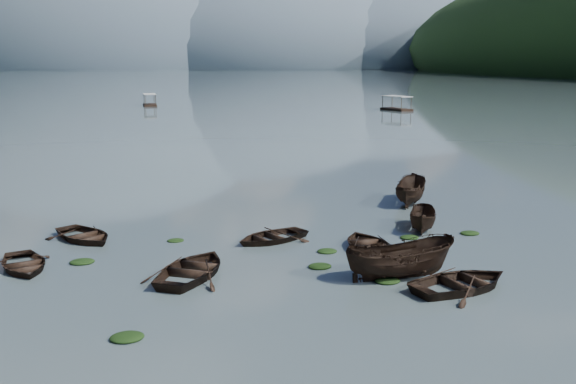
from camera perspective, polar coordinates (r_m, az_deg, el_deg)
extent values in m
plane|color=#475659|center=(25.20, 6.06, -9.83)|extent=(2400.00, 2400.00, 0.00)
ellipsoid|color=#475666|center=(923.72, -16.14, 10.52)|extent=(520.00, 520.00, 340.00)
ellipsoid|color=#475666|center=(933.99, -3.58, 10.95)|extent=(520.00, 520.00, 260.00)
ellipsoid|color=#475666|center=(978.71, 7.07, 10.91)|extent=(520.00, 520.00, 220.00)
imported|color=black|center=(31.38, -22.44, -6.32)|extent=(3.87, 4.62, 0.82)
imported|color=black|center=(28.43, -8.41, -7.37)|extent=(5.40, 5.92, 1.00)
imported|color=black|center=(28.25, 9.89, -7.54)|extent=(5.14, 2.19, 1.95)
imported|color=black|center=(32.22, 7.16, -5.06)|extent=(3.10, 4.28, 0.87)
imported|color=black|center=(27.50, 15.23, -8.32)|extent=(5.38, 4.45, 0.96)
imported|color=black|center=(36.34, 11.89, -3.31)|extent=(3.00, 4.06, 1.48)
imported|color=black|center=(35.23, -17.64, -4.08)|extent=(4.87, 5.24, 0.88)
imported|color=black|center=(33.43, -1.49, -4.36)|extent=(4.95, 4.40, 0.85)
imported|color=black|center=(42.94, 10.76, -0.98)|extent=(4.01, 5.03, 1.85)
ellipsoid|color=black|center=(22.74, -14.11, -12.56)|extent=(1.16, 0.95, 0.25)
ellipsoid|color=black|center=(29.24, 2.85, -6.72)|extent=(1.08, 0.86, 0.24)
ellipsoid|color=black|center=(27.67, 8.82, -7.92)|extent=(1.11, 0.89, 0.24)
ellipsoid|color=black|center=(31.53, 3.50, -5.36)|extent=(0.98, 0.83, 0.22)
ellipsoid|color=black|center=(36.05, 15.86, -3.62)|extent=(1.07, 0.85, 0.22)
ellipsoid|color=black|center=(31.31, -17.82, -6.03)|extent=(1.14, 0.92, 0.24)
ellipsoid|color=black|center=(33.86, -9.96, -4.32)|extent=(0.88, 0.73, 0.18)
ellipsoid|color=black|center=(34.47, 10.74, -4.07)|extent=(1.01, 0.81, 0.22)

